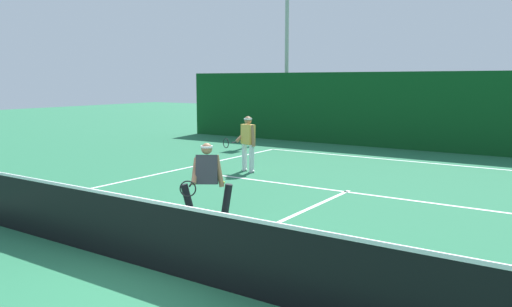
{
  "coord_description": "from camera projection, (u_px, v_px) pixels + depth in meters",
  "views": [
    {
      "loc": [
        4.77,
        -4.89,
        2.68
      ],
      "look_at": [
        -1.6,
        4.68,
        1.0
      ],
      "focal_mm": 35.23,
      "sensor_mm": 36.0,
      "label": 1
    }
  ],
  "objects": [
    {
      "name": "court_line_service",
      "position": [
        346.0,
        192.0,
        12.16
      ],
      "size": [
        8.92,
        0.1,
        0.01
      ],
      "primitive_type": "cube",
      "color": "white",
      "rests_on": "ground_plane"
    },
    {
      "name": "back_fence_windscreen",
      "position": [
        437.0,
        112.0,
        18.81
      ],
      "size": [
        23.43,
        0.12,
        3.01
      ],
      "primitive_type": "cube",
      "color": "#0D421A",
      "rests_on": "ground_plane"
    },
    {
      "name": "court_line_centre",
      "position": [
        282.0,
        221.0,
        9.66
      ],
      "size": [
        0.1,
        6.4,
        0.01
      ],
      "primitive_type": "cube",
      "color": "white",
      "rests_on": "ground_plane"
    },
    {
      "name": "player_near",
      "position": [
        207.0,
        181.0,
        9.28
      ],
      "size": [
        0.89,
        1.05,
        1.55
      ],
      "rotation": [
        0.0,
        0.0,
        3.72
      ],
      "color": "black",
      "rests_on": "ground_plane"
    },
    {
      "name": "ground_plane",
      "position": [
        166.0,
        273.0,
        7.03
      ],
      "size": [
        80.0,
        80.0,
        0.0
      ],
      "primitive_type": "plane",
      "color": "#246844"
    },
    {
      "name": "light_pole",
      "position": [
        287.0,
        35.0,
        23.6
      ],
      "size": [
        0.55,
        0.44,
        7.85
      ],
      "color": "#9EA39E",
      "rests_on": "ground_plane"
    },
    {
      "name": "tennis_ball",
      "position": [
        224.0,
        182.0,
        13.14
      ],
      "size": [
        0.07,
        0.07,
        0.07
      ],
      "primitive_type": "sphere",
      "color": "#D1E033",
      "rests_on": "ground_plane"
    },
    {
      "name": "tennis_net",
      "position": [
        165.0,
        237.0,
        6.95
      ],
      "size": [
        11.98,
        0.09,
        1.06
      ],
      "color": "#1E4723",
      "rests_on": "ground_plane"
    },
    {
      "name": "player_far",
      "position": [
        248.0,
        141.0,
        14.73
      ],
      "size": [
        0.94,
        0.88,
        1.64
      ],
      "rotation": [
        0.0,
        0.0,
        2.8
      ],
      "color": "silver",
      "rests_on": "ground_plane"
    },
    {
      "name": "court_line_baseline_far",
      "position": [
        413.0,
        162.0,
        16.66
      ],
      "size": [
        10.94,
        0.1,
        0.01
      ],
      "primitive_type": "cube",
      "color": "white",
      "rests_on": "ground_plane"
    }
  ]
}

